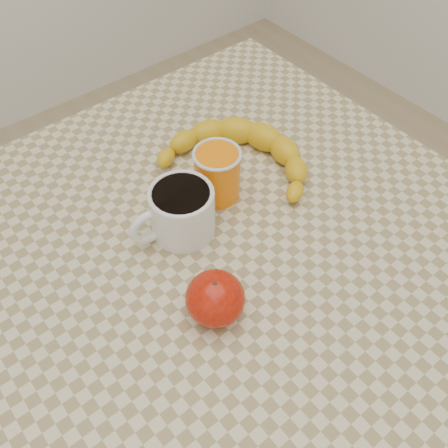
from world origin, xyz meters
TOP-DOWN VIEW (x-y plane):
  - ground at (0.00, 0.00)m, footprint 3.00×3.00m
  - table at (0.00, 0.00)m, footprint 0.80×0.80m
  - coffee_mug at (-0.05, 0.04)m, footprint 0.14×0.11m
  - orange_juice_glass at (0.04, 0.07)m, footprint 0.08×0.08m
  - apple at (-0.10, -0.10)m, footprint 0.10×0.10m
  - banana at (0.11, 0.09)m, footprint 0.40×0.43m

SIDE VIEW (x-z plane):
  - ground at x=0.00m, z-range 0.00..0.00m
  - table at x=0.00m, z-range 0.29..1.04m
  - banana at x=0.11m, z-range 0.75..0.80m
  - apple at x=-0.10m, z-range 0.75..0.82m
  - coffee_mug at x=-0.05m, z-range 0.75..0.83m
  - orange_juice_glass at x=0.04m, z-range 0.75..0.84m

